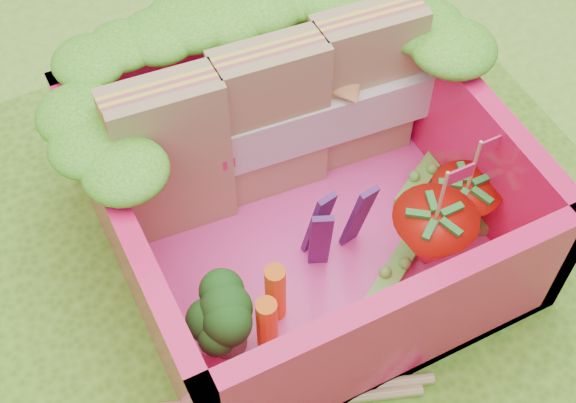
{
  "coord_description": "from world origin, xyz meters",
  "views": [
    {
      "loc": [
        -0.67,
        -1.31,
        2.5
      ],
      "look_at": [
        0.06,
        0.14,
        0.28
      ],
      "focal_mm": 50.0,
      "sensor_mm": 36.0,
      "label": 1
    }
  ],
  "objects_px": {
    "bento_box": "(303,191)",
    "sandwich_stack": "(272,122)",
    "broccoli": "(226,315)",
    "strawberry_left": "(430,241)",
    "strawberry_right": "(462,207)"
  },
  "relations": [
    {
      "from": "broccoli",
      "to": "sandwich_stack",
      "type": "bearing_deg",
      "value": 51.92
    },
    {
      "from": "broccoli",
      "to": "strawberry_right",
      "type": "relative_size",
      "value": 0.66
    },
    {
      "from": "bento_box",
      "to": "sandwich_stack",
      "type": "distance_m",
      "value": 0.27
    },
    {
      "from": "bento_box",
      "to": "sandwich_stack",
      "type": "height_order",
      "value": "sandwich_stack"
    },
    {
      "from": "sandwich_stack",
      "to": "strawberry_left",
      "type": "relative_size",
      "value": 2.3
    },
    {
      "from": "bento_box",
      "to": "strawberry_left",
      "type": "relative_size",
      "value": 2.47
    },
    {
      "from": "bento_box",
      "to": "strawberry_left",
      "type": "bearing_deg",
      "value": -46.69
    },
    {
      "from": "strawberry_left",
      "to": "strawberry_right",
      "type": "xyz_separation_m",
      "value": [
        0.19,
        0.08,
        -0.02
      ]
    },
    {
      "from": "bento_box",
      "to": "strawberry_right",
      "type": "distance_m",
      "value": 0.57
    },
    {
      "from": "bento_box",
      "to": "strawberry_right",
      "type": "relative_size",
      "value": 2.69
    },
    {
      "from": "sandwich_stack",
      "to": "broccoli",
      "type": "bearing_deg",
      "value": -128.08
    },
    {
      "from": "sandwich_stack",
      "to": "strawberry_left",
      "type": "height_order",
      "value": "sandwich_stack"
    },
    {
      "from": "bento_box",
      "to": "sandwich_stack",
      "type": "bearing_deg",
      "value": 88.92
    },
    {
      "from": "bento_box",
      "to": "broccoli",
      "type": "xyz_separation_m",
      "value": [
        -0.43,
        -0.3,
        -0.03
      ]
    },
    {
      "from": "broccoli",
      "to": "strawberry_right",
      "type": "xyz_separation_m",
      "value": [
        0.93,
        0.05,
        -0.06
      ]
    }
  ]
}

